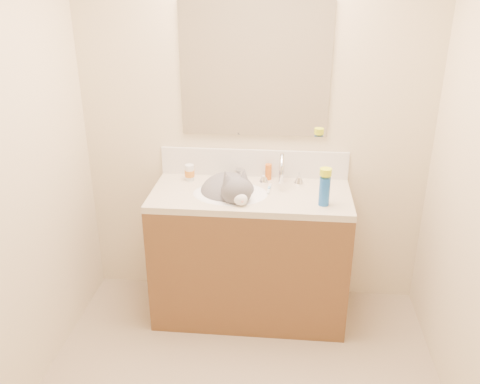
% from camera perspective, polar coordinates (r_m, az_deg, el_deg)
% --- Properties ---
extents(room_shell, '(2.24, 2.54, 2.52)m').
position_cam_1_polar(room_shell, '(1.92, -0.86, 5.59)').
color(room_shell, beige).
rests_on(room_shell, ground).
extents(vanity_cabinet, '(1.20, 0.55, 0.82)m').
position_cam_1_polar(vanity_cabinet, '(3.26, 1.14, -7.28)').
color(vanity_cabinet, brown).
rests_on(vanity_cabinet, ground).
extents(counter_slab, '(1.20, 0.55, 0.04)m').
position_cam_1_polar(counter_slab, '(3.06, 1.21, -0.36)').
color(counter_slab, beige).
rests_on(counter_slab, vanity_cabinet).
extents(basin, '(0.45, 0.36, 0.14)m').
position_cam_1_polar(basin, '(3.07, -1.08, -1.35)').
color(basin, white).
rests_on(basin, vanity_cabinet).
extents(faucet, '(0.28, 0.20, 0.21)m').
position_cam_1_polar(faucet, '(3.14, 4.69, 2.29)').
color(faucet, silver).
rests_on(faucet, counter_slab).
extents(cat, '(0.49, 0.51, 0.35)m').
position_cam_1_polar(cat, '(3.07, -1.18, -0.17)').
color(cat, '#555255').
rests_on(cat, basin).
extents(backsplash, '(1.20, 0.02, 0.18)m').
position_cam_1_polar(backsplash, '(3.27, 1.57, 3.27)').
color(backsplash, silver).
rests_on(backsplash, counter_slab).
extents(mirror, '(0.90, 0.02, 0.80)m').
position_cam_1_polar(mirror, '(3.11, 1.70, 13.52)').
color(mirror, white).
rests_on(mirror, room_shell).
extents(pill_bottle, '(0.07, 0.07, 0.10)m').
position_cam_1_polar(pill_bottle, '(3.23, -5.68, 2.20)').
color(pill_bottle, silver).
rests_on(pill_bottle, counter_slab).
extents(pill_label, '(0.08, 0.08, 0.04)m').
position_cam_1_polar(pill_label, '(3.23, -5.68, 2.11)').
color(pill_label, orange).
rests_on(pill_label, pill_bottle).
extents(silver_jar, '(0.07, 0.07, 0.07)m').
position_cam_1_polar(silver_jar, '(3.24, -0.09, 2.01)').
color(silver_jar, '#B7B7BC').
rests_on(silver_jar, counter_slab).
extents(amber_bottle, '(0.05, 0.05, 0.10)m').
position_cam_1_polar(amber_bottle, '(3.23, 3.21, 2.28)').
color(amber_bottle, '#CA5F17').
rests_on(amber_bottle, counter_slab).
extents(toothbrush, '(0.03, 0.15, 0.01)m').
position_cam_1_polar(toothbrush, '(3.09, 3.29, 0.36)').
color(toothbrush, silver).
rests_on(toothbrush, counter_slab).
extents(toothbrush_head, '(0.02, 0.03, 0.02)m').
position_cam_1_polar(toothbrush_head, '(3.09, 3.29, 0.41)').
color(toothbrush_head, '#61A4CE').
rests_on(toothbrush_head, counter_slab).
extents(spray_can, '(0.06, 0.06, 0.17)m').
position_cam_1_polar(spray_can, '(2.90, 9.46, 0.08)').
color(spray_can, '#1956B2').
rests_on(spray_can, counter_slab).
extents(spray_cap, '(0.07, 0.07, 0.04)m').
position_cam_1_polar(spray_cap, '(2.85, 9.61, 2.23)').
color(spray_cap, '#D1E718').
rests_on(spray_cap, spray_can).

